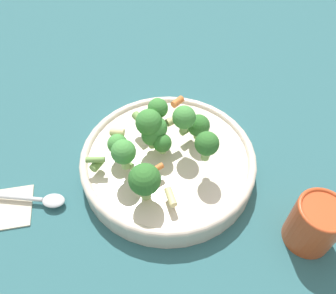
{
  "coord_description": "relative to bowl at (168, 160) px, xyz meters",
  "views": [
    {
      "loc": [
        -0.34,
        0.06,
        0.46
      ],
      "look_at": [
        0.0,
        0.0,
        0.06
      ],
      "focal_mm": 35.0,
      "sensor_mm": 36.0,
      "label": 1
    }
  ],
  "objects": [
    {
      "name": "bowl",
      "position": [
        0.0,
        0.0,
        0.0
      ],
      "size": [
        0.29,
        0.29,
        0.04
      ],
      "color": "beige",
      "rests_on": "ground_plane"
    },
    {
      "name": "pasta_salad",
      "position": [
        -0.0,
        0.02,
        0.06
      ],
      "size": [
        0.22,
        0.21,
        0.08
      ],
      "color": "#8CB766",
      "rests_on": "bowl"
    },
    {
      "name": "cup",
      "position": [
        -0.16,
        -0.18,
        0.02
      ],
      "size": [
        0.07,
        0.07,
        0.08
      ],
      "color": "#CC4C23",
      "rests_on": "ground_plane"
    },
    {
      "name": "spoon",
      "position": [
        -0.03,
        0.23,
        -0.01
      ],
      "size": [
        0.06,
        0.18,
        0.01
      ],
      "rotation": [
        0.0,
        0.0,
        10.72
      ],
      "color": "silver",
      "rests_on": "napkin"
    },
    {
      "name": "ground_plane",
      "position": [
        0.0,
        0.0,
        -0.02
      ],
      "size": [
        3.0,
        3.0,
        0.0
      ],
      "primitive_type": "plane",
      "color": "#2D6066"
    }
  ]
}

